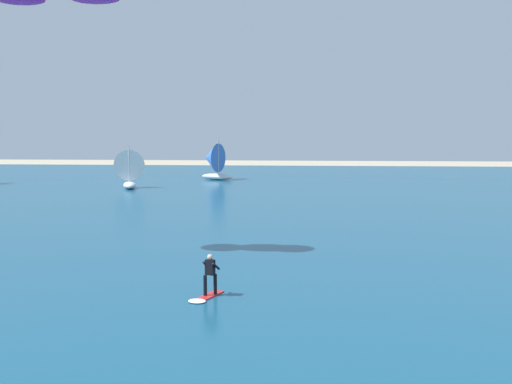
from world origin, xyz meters
name	(u,v)px	position (x,y,z in m)	size (l,w,h in m)	color
ocean	(286,199)	(0.00, 49.29, 0.05)	(160.00, 90.00, 0.10)	navy
kitesurfer	(208,282)	(-2.46, 17.26, 0.70)	(1.31, 2.01, 1.67)	red
sailboat_near_shore	(213,161)	(-9.40, 67.86, 2.39)	(4.45, 3.98, 5.01)	silver
sailboat_trailing	(129,168)	(-16.94, 57.66, 2.19)	(3.56, 4.06, 4.57)	white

